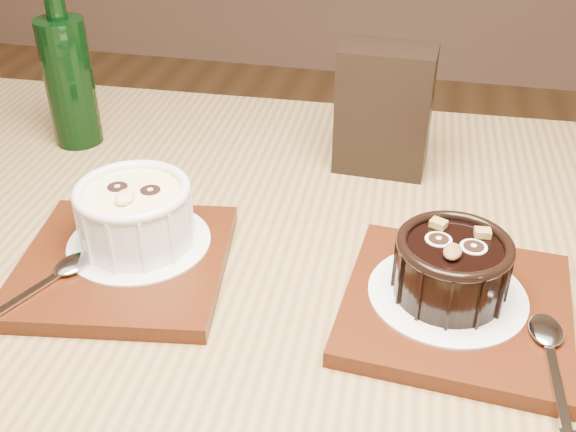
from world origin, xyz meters
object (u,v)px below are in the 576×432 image
Objects in this scene: tray_left at (124,263)px; condiment_stand at (384,110)px; ramekin_dark at (452,265)px; green_bottle at (69,78)px; tray_right at (456,307)px; table at (276,360)px; ramekin_white at (135,212)px.

condiment_stand is at bearing 50.58° from tray_left.
green_bottle is at bearing 162.88° from ramekin_dark.
tray_right is 0.26m from condiment_stand.
table is 0.29m from condiment_stand.
ramekin_white is 0.57× the size of tray_right.
tray_right is 1.94× the size of ramekin_dark.
green_bottle is at bearing 143.87° from table.
ramekin_white is at bearing -50.54° from green_bottle.
tray_left is at bearing -168.90° from ramekin_dark.
condiment_stand is (0.20, 0.25, 0.06)m from tray_left.
ramekin_dark is at bearing -4.63° from ramekin_white.
tray_right is (0.15, -0.00, 0.10)m from table.
green_bottle reaches higher than tray_left.
ramekin_white is 0.28m from ramekin_dark.
green_bottle is (-0.30, 0.22, 0.17)m from table.
tray_left is 0.05m from ramekin_white.
table is 6.83× the size of tray_right.
tray_right is 0.86× the size of green_bottle.
tray_right is at bearing -1.13° from table.
tray_left is 0.29m from tray_right.
ramekin_dark reaches higher than table.
ramekin_dark is 0.25m from condiment_stand.
table is 8.78× the size of condiment_stand.
green_bottle reaches higher than tray_right.
green_bottle is at bearing 127.31° from ramekin_white.
tray_left is 0.32m from condiment_stand.
ramekin_white is (-0.13, 0.01, 0.14)m from table.
tray_left is at bearing -105.59° from ramekin_white.
condiment_stand is 0.37m from green_bottle.
tray_left is at bearing -54.47° from green_bottle.
tray_left is 1.00× the size of tray_right.
condiment_stand is (0.07, 0.24, 0.16)m from table.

